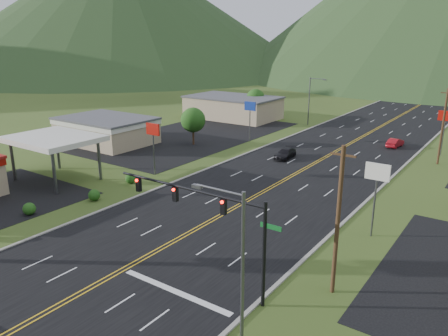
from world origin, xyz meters
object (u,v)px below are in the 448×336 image
Objects in this scene: traffic_signal at (211,213)px; car_red_far at (395,143)px; streetlight_west at (311,98)px; car_dark_mid at (285,154)px; streetlight_east at (237,260)px; gas_canopy at (54,140)px.

traffic_signal is 47.62m from car_red_far.
car_dark_mid is at bearing -73.17° from streetlight_west.
gas_canopy is at bearing 160.12° from streetlight_east.
car_dark_mid is (-15.57, 35.90, -4.52)m from streetlight_east.
gas_canopy is at bearing -102.13° from streetlight_west.
streetlight_east is at bearing 101.14° from car_red_far.
car_red_far is (-4.80, 51.39, -4.51)m from streetlight_east.
streetlight_west is 25.58m from car_dark_mid.
streetlight_west is (-18.16, 56.00, -0.15)m from traffic_signal.
traffic_signal is at bearing 139.61° from streetlight_east.
gas_canopy is at bearing -130.17° from car_dark_mid.
streetlight_west reaches higher than car_dark_mid.
streetlight_east is (4.70, -4.00, -0.15)m from traffic_signal.
streetlight_west reaches higher than gas_canopy.
car_red_far is at bearing 90.12° from traffic_signal.
gas_canopy is at bearing 164.30° from traffic_signal.
traffic_signal is 2.87× the size of car_dark_mid.
streetlight_east is at bearing -69.14° from streetlight_west.
gas_canopy is 29.98m from car_dark_mid.
car_red_far is at bearing 95.33° from streetlight_east.
gas_canopy is at bearing 60.03° from car_red_far.
streetlight_west reaches higher than car_red_far.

